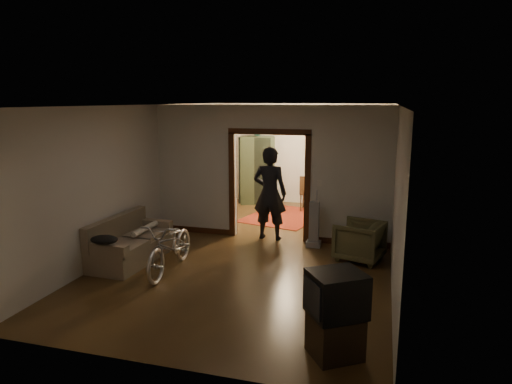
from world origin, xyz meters
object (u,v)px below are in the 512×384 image
at_px(sofa, 132,239).
at_px(armchair, 359,241).
at_px(bicycle, 171,246).
at_px(person, 270,193).
at_px(desk, 331,198).
at_px(locker, 257,170).

relative_size(sofa, armchair, 2.20).
relative_size(bicycle, armchair, 2.16).
bearing_deg(bicycle, sofa, 159.37).
bearing_deg(person, armchair, 158.88).
distance_m(person, desk, 3.19).
xyz_separation_m(sofa, person, (2.08, 1.99, 0.57)).
bearing_deg(locker, bicycle, -108.02).
xyz_separation_m(locker, desk, (2.12, -0.25, -0.63)).
relative_size(sofa, bicycle, 1.02).
relative_size(sofa, desk, 2.01).
bearing_deg(desk, armchair, -57.41).
bearing_deg(bicycle, person, 59.85).
xyz_separation_m(bicycle, person, (1.16, 2.28, 0.52)).
bearing_deg(sofa, locker, 82.62).
height_order(sofa, bicycle, bicycle).
height_order(armchair, person, person).
xyz_separation_m(sofa, armchair, (3.98, 1.17, -0.04)).
bearing_deg(locker, person, -88.08).
xyz_separation_m(person, locker, (-1.17, 3.22, -0.03)).
bearing_deg(desk, person, -89.19).
bearing_deg(desk, bicycle, -93.43).
distance_m(person, locker, 3.43).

